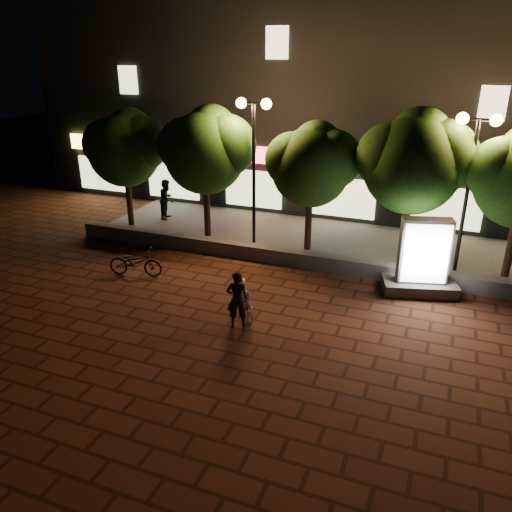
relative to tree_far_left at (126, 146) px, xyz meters
The scene contains 15 objects.
ground 9.43m from the tree_far_left, 38.18° to the right, with size 80.00×80.00×0.00m, color #52291A.
retaining_wall 7.72m from the tree_far_left, 11.89° to the right, with size 16.00×0.45×0.50m, color slate.
sidewalk 7.74m from the tree_far_left, ahead, with size 16.00×5.00×0.08m, color slate.
building_block 10.38m from the tree_far_left, 47.32° to the left, with size 28.00×8.12×11.30m.
tree_far_left is the anchor object (origin of this frame).
tree_left 3.51m from the tree_far_left, ahead, with size 3.60×3.00×4.89m.
tree_mid 7.50m from the tree_far_left, ahead, with size 3.24×2.70×4.50m.
tree_right 10.81m from the tree_far_left, ahead, with size 3.72×3.10×5.07m.
street_lamp_left 5.50m from the tree_far_left, ahead, with size 1.26×0.36×5.18m.
street_lamp_right 12.47m from the tree_far_left, ahead, with size 1.26×0.36×4.98m.
ad_kiosk 11.91m from the tree_far_left, 10.29° to the right, with size 2.33×1.59×2.31m.
scooter_pink 9.34m from the tree_far_left, 36.28° to the right, with size 0.45×1.60×0.96m, color #BC809C.
rider 9.65m from the tree_far_left, 39.30° to the right, with size 0.57×0.37×1.56m, color black.
scooter_parked 5.80m from the tree_far_left, 54.92° to the right, with size 0.61×1.75×0.92m, color black.
pedestrian 2.83m from the tree_far_left, 53.00° to the left, with size 0.82×0.64×1.68m, color black.
Camera 1 is at (4.89, -10.98, 6.72)m, focal length 35.16 mm.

